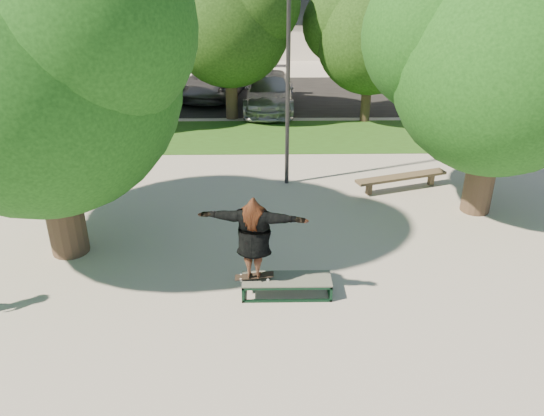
{
  "coord_description": "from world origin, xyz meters",
  "views": [
    {
      "loc": [
        0.3,
        -9.79,
        6.29
      ],
      "look_at": [
        0.48,
        0.6,
        1.28
      ],
      "focal_mm": 35.0,
      "sensor_mm": 36.0,
      "label": 1
    }
  ],
  "objects_px": {
    "tree_right": "(498,55)",
    "bench": "(401,178)",
    "grind_box": "(287,286)",
    "car_silver_b": "(269,92)",
    "car_grey": "(215,80)",
    "tree_left": "(32,57)",
    "car_silver_a": "(86,93)",
    "car_dark": "(147,90)",
    "lamppost": "(288,78)"
  },
  "relations": [
    {
      "from": "lamppost",
      "to": "grind_box",
      "type": "bearing_deg",
      "value": -92.44
    },
    {
      "from": "bench",
      "to": "tree_left",
      "type": "bearing_deg",
      "value": -177.01
    },
    {
      "from": "car_silver_a",
      "to": "grind_box",
      "type": "bearing_deg",
      "value": -63.75
    },
    {
      "from": "lamppost",
      "to": "car_dark",
      "type": "bearing_deg",
      "value": 122.53
    },
    {
      "from": "grind_box",
      "to": "car_silver_b",
      "type": "height_order",
      "value": "car_silver_b"
    },
    {
      "from": "car_silver_a",
      "to": "bench",
      "type": "bearing_deg",
      "value": -41.18
    },
    {
      "from": "lamppost",
      "to": "bench",
      "type": "distance_m",
      "value": 4.37
    },
    {
      "from": "car_silver_a",
      "to": "car_dark",
      "type": "height_order",
      "value": "car_silver_a"
    },
    {
      "from": "tree_left",
      "to": "car_silver_b",
      "type": "bearing_deg",
      "value": 68.54
    },
    {
      "from": "tree_right",
      "to": "bench",
      "type": "distance_m",
      "value": 4.28
    },
    {
      "from": "bench",
      "to": "car_grey",
      "type": "height_order",
      "value": "car_grey"
    },
    {
      "from": "grind_box",
      "to": "bench",
      "type": "distance_m",
      "value": 6.35
    },
    {
      "from": "lamppost",
      "to": "grind_box",
      "type": "xyz_separation_m",
      "value": [
        -0.25,
        -5.81,
        -2.96
      ]
    },
    {
      "from": "lamppost",
      "to": "bench",
      "type": "relative_size",
      "value": 2.16
    },
    {
      "from": "car_grey",
      "to": "tree_left",
      "type": "bearing_deg",
      "value": -87.33
    },
    {
      "from": "bench",
      "to": "car_silver_b",
      "type": "relative_size",
      "value": 0.54
    },
    {
      "from": "tree_left",
      "to": "lamppost",
      "type": "bearing_deg",
      "value": 36.42
    },
    {
      "from": "tree_right",
      "to": "bench",
      "type": "relative_size",
      "value": 2.31
    },
    {
      "from": "car_silver_b",
      "to": "lamppost",
      "type": "bearing_deg",
      "value": -85.29
    },
    {
      "from": "tree_left",
      "to": "grind_box",
      "type": "distance_m",
      "value": 6.85
    },
    {
      "from": "tree_right",
      "to": "bench",
      "type": "height_order",
      "value": "tree_right"
    },
    {
      "from": "tree_left",
      "to": "car_silver_a",
      "type": "bearing_deg",
      "value": 104.45
    },
    {
      "from": "tree_right",
      "to": "grind_box",
      "type": "relative_size",
      "value": 3.62
    },
    {
      "from": "car_silver_a",
      "to": "car_silver_b",
      "type": "height_order",
      "value": "car_silver_b"
    },
    {
      "from": "car_grey",
      "to": "car_silver_b",
      "type": "height_order",
      "value": "car_grey"
    },
    {
      "from": "tree_right",
      "to": "car_silver_a",
      "type": "relative_size",
      "value": 1.55
    },
    {
      "from": "lamppost",
      "to": "car_dark",
      "type": "xyz_separation_m",
      "value": [
        -6.0,
        9.41,
        -2.51
      ]
    },
    {
      "from": "car_silver_a",
      "to": "car_dark",
      "type": "distance_m",
      "value": 2.65
    },
    {
      "from": "tree_left",
      "to": "tree_right",
      "type": "bearing_deg",
      "value": 11.03
    },
    {
      "from": "car_silver_a",
      "to": "car_grey",
      "type": "height_order",
      "value": "car_grey"
    },
    {
      "from": "tree_right",
      "to": "car_silver_b",
      "type": "xyz_separation_m",
      "value": [
        -5.33,
        10.42,
        -3.34
      ]
    },
    {
      "from": "grind_box",
      "to": "lamppost",
      "type": "bearing_deg",
      "value": 87.56
    },
    {
      "from": "bench",
      "to": "tree_right",
      "type": "bearing_deg",
      "value": -58.66
    },
    {
      "from": "tree_left",
      "to": "bench",
      "type": "distance_m",
      "value": 10.09
    },
    {
      "from": "tree_left",
      "to": "car_dark",
      "type": "bearing_deg",
      "value": 93.04
    },
    {
      "from": "car_dark",
      "to": "car_grey",
      "type": "height_order",
      "value": "car_grey"
    },
    {
      "from": "car_silver_b",
      "to": "bench",
      "type": "bearing_deg",
      "value": -65.65
    },
    {
      "from": "car_silver_a",
      "to": "car_dark",
      "type": "xyz_separation_m",
      "value": [
        2.49,
        0.91,
        -0.08
      ]
    },
    {
      "from": "grind_box",
      "to": "car_silver_a",
      "type": "height_order",
      "value": "car_silver_a"
    },
    {
      "from": "car_dark",
      "to": "car_silver_b",
      "type": "bearing_deg",
      "value": -19.67
    },
    {
      "from": "bench",
      "to": "car_silver_b",
      "type": "xyz_separation_m",
      "value": [
        -3.74,
        9.06,
        0.39
      ]
    },
    {
      "from": "lamppost",
      "to": "grind_box",
      "type": "relative_size",
      "value": 3.39
    },
    {
      "from": "lamppost",
      "to": "grind_box",
      "type": "height_order",
      "value": "lamppost"
    },
    {
      "from": "lamppost",
      "to": "car_dark",
      "type": "relative_size",
      "value": 1.57
    },
    {
      "from": "car_silver_a",
      "to": "tree_right",
      "type": "bearing_deg",
      "value": -41.54
    },
    {
      "from": "car_silver_b",
      "to": "grind_box",
      "type": "bearing_deg",
      "value": -87.41
    },
    {
      "from": "grind_box",
      "to": "tree_right",
      "type": "bearing_deg",
      "value": 36.99
    },
    {
      "from": "grind_box",
      "to": "bench",
      "type": "relative_size",
      "value": 0.64
    },
    {
      "from": "bench",
      "to": "lamppost",
      "type": "bearing_deg",
      "value": 152.23
    },
    {
      "from": "grind_box",
      "to": "car_grey",
      "type": "distance_m",
      "value": 16.94
    }
  ]
}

